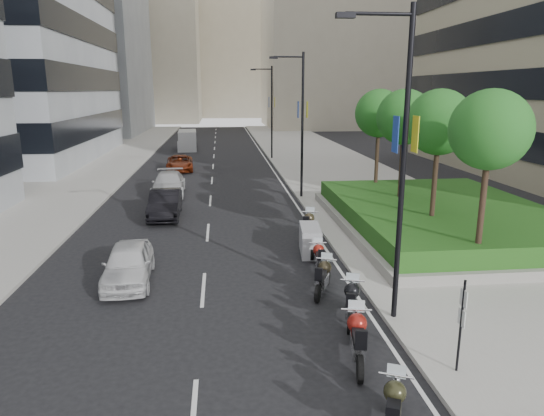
{
  "coord_description": "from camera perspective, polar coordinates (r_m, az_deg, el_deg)",
  "views": [
    {
      "loc": [
        -0.77,
        -11.97,
        6.8
      ],
      "look_at": [
        1.29,
        7.51,
        2.0
      ],
      "focal_mm": 32.0,
      "sensor_mm": 36.0,
      "label": 1
    }
  ],
  "objects": [
    {
      "name": "hedge",
      "position": [
        25.16,
        19.49,
        -0.48
      ],
      "size": [
        9.4,
        13.4,
        0.8
      ],
      "primitive_type": "cube",
      "color": "#194E16",
      "rests_on": "planter"
    },
    {
      "name": "car_b",
      "position": [
        27.01,
        -12.45,
        0.48
      ],
      "size": [
        1.66,
        4.54,
        1.49
      ],
      "primitive_type": "imported",
      "rotation": [
        0.0,
        0.0,
        0.02
      ],
      "color": "black",
      "rests_on": "ground"
    },
    {
      "name": "tree_0",
      "position": [
        18.52,
        24.28,
        8.31
      ],
      "size": [
        2.8,
        2.8,
        6.3
      ],
      "color": "#332319",
      "rests_on": "planter"
    },
    {
      "name": "tree_1",
      "position": [
        22.06,
        19.08,
        9.46
      ],
      "size": [
        2.8,
        2.8,
        6.3
      ],
      "color": "#332319",
      "rests_on": "planter"
    },
    {
      "name": "motorcycle_2",
      "position": [
        14.99,
        9.32,
        -10.88
      ],
      "size": [
        0.92,
        2.16,
        1.11
      ],
      "rotation": [
        0.0,
        0.0,
        1.26
      ],
      "color": "black",
      "rests_on": "ground"
    },
    {
      "name": "motorcycle_4",
      "position": [
        18.74,
        5.55,
        -5.82
      ],
      "size": [
        0.67,
        2.02,
        1.01
      ],
      "rotation": [
        0.0,
        0.0,
        1.48
      ],
      "color": "black",
      "rests_on": "ground"
    },
    {
      "name": "lane_edge",
      "position": [
        42.75,
        0.02,
        4.62
      ],
      "size": [
        0.12,
        100.0,
        0.01
      ],
      "primitive_type": "cube",
      "color": "silver",
      "rests_on": "ground"
    },
    {
      "name": "ground",
      "position": [
        13.79,
        -2.14,
        -15.79
      ],
      "size": [
        160.0,
        160.0,
        0.0
      ],
      "primitive_type": "plane",
      "color": "black",
      "rests_on": "ground"
    },
    {
      "name": "building_cream_right",
      "position": [
        95.41,
        8.32,
        20.37
      ],
      "size": [
        28.0,
        24.0,
        36.0
      ],
      "primitive_type": "cube",
      "color": "#B7AD93",
      "rests_on": "ground"
    },
    {
      "name": "tree_3",
      "position": [
        29.5,
        12.49,
        10.78
      ],
      "size": [
        2.8,
        2.8,
        6.3
      ],
      "color": "#332319",
      "rests_on": "planter"
    },
    {
      "name": "car_a",
      "position": [
        18.31,
        -16.56,
        -6.29
      ],
      "size": [
        1.9,
        4.2,
        1.4
      ],
      "primitive_type": "imported",
      "rotation": [
        0.0,
        0.0,
        0.06
      ],
      "color": "silver",
      "rests_on": "ground"
    },
    {
      "name": "motorcycle_1",
      "position": [
        12.94,
        10.01,
        -14.87
      ],
      "size": [
        0.81,
        2.39,
        1.2
      ],
      "rotation": [
        0.0,
        0.0,
        1.38
      ],
      "color": "black",
      "rests_on": "ground"
    },
    {
      "name": "motorcycle_6",
      "position": [
        22.68,
        4.29,
        -2.06
      ],
      "size": [
        0.98,
        2.28,
        1.17
      ],
      "rotation": [
        0.0,
        0.0,
        1.26
      ],
      "color": "black",
      "rests_on": "ground"
    },
    {
      "name": "lamp_post_1",
      "position": [
        30.42,
        3.31,
        10.48
      ],
      "size": [
        2.34,
        0.45,
        9.0
      ],
      "color": "black",
      "rests_on": "ground"
    },
    {
      "name": "parking_sign",
      "position": [
        12.61,
        21.37,
        -12.32
      ],
      "size": [
        0.06,
        0.32,
        2.5
      ],
      "color": "black",
      "rests_on": "ground"
    },
    {
      "name": "planter",
      "position": [
        25.3,
        19.38,
        -1.8
      ],
      "size": [
        10.0,
        14.0,
        0.4
      ],
      "primitive_type": "cube",
      "color": "gray",
      "rests_on": "sidewalk_right"
    },
    {
      "name": "lamp_post_0",
      "position": [
        13.98,
        14.68,
        6.2
      ],
      "size": [
        2.34,
        0.45,
        9.0
      ],
      "color": "black",
      "rests_on": "ground"
    },
    {
      "name": "delivery_van",
      "position": [
        57.2,
        -9.92,
        7.77
      ],
      "size": [
        2.26,
        5.34,
        2.2
      ],
      "rotation": [
        0.0,
        0.0,
        0.05
      ],
      "color": "#B6B6B9",
      "rests_on": "ground"
    },
    {
      "name": "lane_centre",
      "position": [
        42.52,
        -6.98,
        4.47
      ],
      "size": [
        0.12,
        100.0,
        0.01
      ],
      "primitive_type": "cube",
      "color": "silver",
      "rests_on": "ground"
    },
    {
      "name": "motorcycle_5",
      "position": [
        20.56,
        4.51,
        -3.82
      ],
      "size": [
        0.99,
        2.1,
        1.21
      ],
      "rotation": [
        0.0,
        0.0,
        1.47
      ],
      "color": "black",
      "rests_on": "ground"
    },
    {
      "name": "motorcycle_0",
      "position": [
        10.75,
        14.1,
        -22.07
      ],
      "size": [
        1.03,
        2.03,
        1.07
      ],
      "rotation": [
        0.0,
        0.0,
        1.17
      ],
      "color": "black",
      "rests_on": "ground"
    },
    {
      "name": "sidewalk_right",
      "position": [
        43.61,
        6.99,
        4.79
      ],
      "size": [
        10.0,
        100.0,
        0.15
      ],
      "primitive_type": "cube",
      "color": "#9E9B93",
      "rests_on": "ground"
    },
    {
      "name": "building_grey_far",
      "position": [
        85.59,
        -22.99,
        18.23
      ],
      "size": [
        22.0,
        26.0,
        30.0
      ],
      "primitive_type": "cube",
      "color": "gray",
      "rests_on": "ground"
    },
    {
      "name": "motorcycle_3",
      "position": [
        16.8,
        6.04,
        -8.06
      ],
      "size": [
        1.05,
        2.02,
        1.07
      ],
      "rotation": [
        0.0,
        0.0,
        1.15
      ],
      "color": "black",
      "rests_on": "ground"
    },
    {
      "name": "car_d",
      "position": [
        42.52,
        -10.8,
        5.22
      ],
      "size": [
        2.49,
        4.89,
        1.32
      ],
      "primitive_type": "imported",
      "rotation": [
        0.0,
        0.0,
        0.06
      ],
      "color": "#65200C",
      "rests_on": "ground"
    },
    {
      "name": "tree_2",
      "position": [
        25.74,
        15.32,
        10.23
      ],
      "size": [
        2.8,
        2.8,
        6.3
      ],
      "color": "#332319",
      "rests_on": "planter"
    },
    {
      "name": "building_cream_left",
      "position": [
        113.75,
        -15.56,
        18.43
      ],
      "size": [
        26.0,
        24.0,
        34.0
      ],
      "primitive_type": "cube",
      "color": "#B7AD93",
      "rests_on": "ground"
    },
    {
      "name": "building_cream_centre",
      "position": [
        132.56,
        -5.11,
        18.99
      ],
      "size": [
        30.0,
        24.0,
        38.0
      ],
      "primitive_type": "cube",
      "color": "#B7AD93",
      "rests_on": "ground"
    },
    {
      "name": "car_c",
      "position": [
        32.72,
        -12.07,
        2.79
      ],
      "size": [
        2.27,
        5.19,
        1.48
      ],
      "primitive_type": "imported",
      "rotation": [
        0.0,
        0.0,
        0.04
      ],
      "color": "#B4B4B6",
      "rests_on": "ground"
    },
    {
      "name": "sidewalk_left",
      "position": [
        43.96,
        -20.83,
        4.07
      ],
      "size": [
        8.0,
        100.0,
        0.15
      ],
      "primitive_type": "cube",
      "color": "#9E9B93",
      "rests_on": "ground"
    },
    {
      "name": "lamp_post_2",
      "position": [
        48.25,
        -0.21,
        11.71
      ],
      "size": [
        2.34,
        0.45,
        9.0
      ],
      "color": "black",
      "rests_on": "ground"
    }
  ]
}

